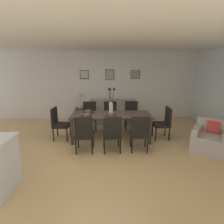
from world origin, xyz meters
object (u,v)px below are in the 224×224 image
object	(u,v)px
dining_chair_mid_right	(131,114)
armchair	(211,139)
dining_chair_far_right	(110,114)
framed_picture_left	(84,75)
framed_picture_center	(110,75)
dining_chair_mid_left	(140,132)
centerpiece_vase	(111,104)
dining_chair_near_right	(90,115)
dining_chair_head_east	(164,122)
dining_chair_far_left	(112,132)
bowl_far_left	(111,115)
side_table	(81,115)
framed_picture_right	(135,75)
bowl_near_right	(88,111)
dining_chair_head_west	(59,122)
bowl_near_left	(87,115)
sofa	(113,114)
table_lamp	(80,98)
dining_chair_near_left	(84,133)
dining_table	(111,117)

from	to	relation	value
dining_chair_mid_right	armchair	world-z (taller)	dining_chair_mid_right
dining_chair_far_right	framed_picture_left	world-z (taller)	framed_picture_left
dining_chair_far_right	framed_picture_center	world-z (taller)	framed_picture_center
dining_chair_mid_left	framed_picture_left	world-z (taller)	framed_picture_left
centerpiece_vase	dining_chair_near_right	bearing A→B (deg)	129.11
dining_chair_head_east	centerpiece_vase	size ratio (longest dim) A/B	1.25
dining_chair_far_left	centerpiece_vase	world-z (taller)	centerpiece_vase
bowl_far_left	dining_chair_near_right	bearing A→B (deg)	123.23
side_table	framed_picture_right	bearing A→B (deg)	11.62
framed_picture_center	framed_picture_right	bearing A→B (deg)	0.00
dining_chair_mid_left	centerpiece_vase	distance (m)	1.19
dining_chair_mid_right	bowl_near_right	bearing A→B (deg)	-153.38
dining_chair_near_right	dining_chair_head_east	world-z (taller)	same
dining_chair_head_west	bowl_near_left	distance (m)	0.90
dining_chair_far_left	armchair	size ratio (longest dim) A/B	0.82
dining_chair_head_west	side_table	size ratio (longest dim) A/B	1.77
dining_chair_near_right	dining_chair_far_left	bearing A→B (deg)	-67.81
sofa	framed_picture_right	xyz separation A→B (m)	(0.88, 0.48, 1.44)
table_lamp	dining_chair_near_left	bearing A→B (deg)	-80.17
side_table	framed_picture_center	size ratio (longest dim) A/B	1.31
dining_chair_far_left	bowl_far_left	distance (m)	0.70
sofa	framed_picture_right	distance (m)	1.76
dining_chair_mid_left	bowl_near_right	distance (m)	1.71
bowl_near_left	bowl_near_right	world-z (taller)	same
dining_chair_head_west	sofa	size ratio (longest dim) A/B	0.53
bowl_near_left	bowl_far_left	size ratio (longest dim) A/B	1.00
dining_chair_near_left	framed_picture_left	xyz separation A→B (m)	(-0.32, 3.09, 1.21)
centerpiece_vase	bowl_near_left	world-z (taller)	centerpiece_vase
dining_table	bowl_near_right	size ratio (longest dim) A/B	12.94
dining_chair_head_west	dining_chair_near_right	bearing A→B (deg)	45.08
dining_chair_near_left	armchair	size ratio (longest dim) A/B	0.82
centerpiece_vase	armchair	xyz separation A→B (m)	(2.47, -0.79, -0.74)
dining_chair_near_right	framed_picture_left	world-z (taller)	framed_picture_left
dining_chair_mid_left	bowl_far_left	bearing A→B (deg)	137.12
dining_table	bowl_near_left	bearing A→B (deg)	-163.28
dining_chair_head_west	armchair	distance (m)	4.05
dining_chair_near_right	bowl_near_right	xyz separation A→B (m)	(0.02, -0.64, 0.27)
table_lamp	armchair	size ratio (longest dim) A/B	0.46
dining_chair_far_right	dining_chair_head_east	world-z (taller)	same
bowl_near_left	armchair	size ratio (longest dim) A/B	0.15
centerpiece_vase	side_table	world-z (taller)	centerpiece_vase
bowl_near_right	armchair	world-z (taller)	bowl_near_right
dining_chair_mid_right	bowl_far_left	bearing A→B (deg)	-122.70
dining_chair_near_right	framed_picture_left	bearing A→B (deg)	102.08
framed_picture_center	sofa	bearing A→B (deg)	-78.99
dining_table	bowl_near_left	size ratio (longest dim) A/B	12.94
dining_chair_far_left	dining_chair_head_east	world-z (taller)	same
dining_chair_near_right	dining_chair_head_east	bearing A→B (deg)	-20.73
bowl_near_right	side_table	xyz separation A→B (m)	(-0.46, 1.61, -0.52)
bowl_far_left	sofa	xyz separation A→B (m)	(0.09, 1.95, -0.50)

